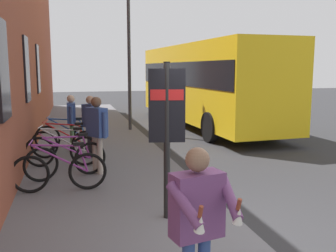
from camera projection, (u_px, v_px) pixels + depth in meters
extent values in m
plane|color=#2D2D30|center=(192.00, 150.00, 11.29)|extent=(60.00, 60.00, 0.00)
cube|color=slate|center=(94.00, 140.00, 12.52)|extent=(24.00, 3.50, 0.12)
cube|color=brown|center=(25.00, 20.00, 12.38)|extent=(22.00, 0.60, 7.97)
cube|color=black|center=(3.00, 70.00, 6.00)|extent=(0.90, 0.06, 1.60)
cube|color=black|center=(27.00, 69.00, 9.35)|extent=(0.90, 0.06, 1.60)
cube|color=black|center=(38.00, 69.00, 12.70)|extent=(0.90, 0.06, 1.60)
torus|color=black|center=(30.00, 174.00, 7.01)|extent=(0.09, 0.72, 0.72)
torus|color=black|center=(88.00, 171.00, 7.22)|extent=(0.09, 0.72, 0.72)
cylinder|color=#8C338C|center=(60.00, 158.00, 7.08)|extent=(0.08, 1.02, 0.58)
cylinder|color=#8C338C|center=(55.00, 146.00, 7.03)|extent=(0.07, 0.85, 0.09)
cylinder|color=#8C338C|center=(83.00, 159.00, 7.17)|extent=(0.04, 0.19, 0.51)
cube|color=black|center=(79.00, 144.00, 7.11)|extent=(0.11, 0.20, 0.06)
cylinder|color=#8C338C|center=(31.00, 142.00, 6.93)|extent=(0.48, 0.04, 0.02)
torus|color=black|center=(41.00, 165.00, 7.72)|extent=(0.27, 0.70, 0.72)
torus|color=black|center=(90.00, 158.00, 8.27)|extent=(0.27, 0.70, 0.72)
cylinder|color=#8C338C|center=(67.00, 148.00, 7.97)|extent=(0.34, 0.98, 0.58)
cylinder|color=#8C338C|center=(63.00, 137.00, 7.89)|extent=(0.29, 0.82, 0.09)
cylinder|color=#8C338C|center=(86.00, 147.00, 8.19)|extent=(0.09, 0.19, 0.51)
cube|color=black|center=(83.00, 134.00, 8.11)|extent=(0.16, 0.22, 0.06)
cylinder|color=#8C338C|center=(42.00, 135.00, 7.65)|extent=(0.47, 0.17, 0.02)
torus|color=black|center=(40.00, 152.00, 8.89)|extent=(0.16, 0.72, 0.72)
torus|color=black|center=(85.00, 151.00, 9.00)|extent=(0.16, 0.72, 0.72)
cylinder|color=silver|center=(63.00, 140.00, 8.90)|extent=(0.18, 1.01, 0.58)
cylinder|color=silver|center=(59.00, 130.00, 8.86)|extent=(0.16, 0.85, 0.09)
cylinder|color=silver|center=(81.00, 141.00, 8.95)|extent=(0.06, 0.19, 0.51)
cube|color=black|center=(78.00, 129.00, 8.90)|extent=(0.13, 0.21, 0.06)
cylinder|color=silver|center=(40.00, 127.00, 8.80)|extent=(0.48, 0.09, 0.02)
torus|color=black|center=(44.00, 145.00, 9.73)|extent=(0.21, 0.72, 0.72)
torus|color=black|center=(86.00, 144.00, 9.77)|extent=(0.21, 0.72, 0.72)
cylinder|color=#B21E1E|center=(66.00, 134.00, 9.71)|extent=(0.25, 1.00, 0.58)
cylinder|color=#B21E1E|center=(62.00, 124.00, 9.67)|extent=(0.22, 0.84, 0.09)
cylinder|color=#B21E1E|center=(82.00, 135.00, 9.73)|extent=(0.07, 0.19, 0.51)
cube|color=black|center=(79.00, 124.00, 9.69)|extent=(0.14, 0.22, 0.06)
cylinder|color=#B21E1E|center=(45.00, 122.00, 9.65)|extent=(0.47, 0.13, 0.02)
torus|color=black|center=(47.00, 138.00, 10.62)|extent=(0.14, 0.72, 0.72)
torus|color=black|center=(86.00, 137.00, 10.77)|extent=(0.14, 0.72, 0.72)
cylinder|color=#1E4CA5|center=(67.00, 128.00, 10.65)|extent=(0.15, 1.01, 0.58)
cylinder|color=#1E4CA5|center=(64.00, 119.00, 10.61)|extent=(0.13, 0.85, 0.09)
cylinder|color=#1E4CA5|center=(83.00, 129.00, 10.72)|extent=(0.06, 0.19, 0.51)
cube|color=black|center=(80.00, 119.00, 10.66)|extent=(0.12, 0.21, 0.06)
cylinder|color=#1E4CA5|center=(48.00, 117.00, 10.54)|extent=(0.48, 0.08, 0.02)
cylinder|color=black|center=(167.00, 142.00, 5.73)|extent=(0.10, 0.10, 2.40)
cube|color=black|center=(167.00, 106.00, 5.65)|extent=(0.18, 0.56, 1.10)
cube|color=red|center=(167.00, 95.00, 5.62)|extent=(0.18, 0.50, 0.16)
cube|color=yellow|center=(205.00, 82.00, 15.80)|extent=(10.61, 2.99, 3.00)
cube|color=black|center=(205.00, 73.00, 15.75)|extent=(10.40, 3.02, 0.90)
cylinder|color=black|center=(273.00, 124.00, 13.18)|extent=(1.01, 0.30, 1.00)
cylinder|color=black|center=(210.00, 127.00, 12.48)|extent=(1.01, 0.30, 1.00)
cylinder|color=black|center=(201.00, 106.00, 19.53)|extent=(1.01, 0.30, 1.00)
cylinder|color=black|center=(156.00, 107.00, 18.83)|extent=(1.01, 0.30, 1.00)
cylinder|color=#B2A599|center=(95.00, 154.00, 8.39)|extent=(0.12, 0.12, 0.83)
cylinder|color=#B2A599|center=(100.00, 156.00, 8.27)|extent=(0.12, 0.12, 0.83)
cube|color=#334C8C|center=(97.00, 122.00, 8.22)|extent=(0.54, 0.47, 0.63)
sphere|color=brown|center=(96.00, 102.00, 8.15)|extent=(0.23, 0.23, 0.23)
cylinder|color=#334C8C|center=(89.00, 123.00, 8.41)|extent=(0.10, 0.10, 0.56)
cylinder|color=#334C8C|center=(105.00, 125.00, 8.04)|extent=(0.10, 0.10, 0.56)
cylinder|color=#4C724C|center=(72.00, 138.00, 10.52)|extent=(0.11, 0.11, 0.77)
cylinder|color=#4C724C|center=(72.00, 137.00, 10.68)|extent=(0.11, 0.11, 0.77)
cube|color=#334C8C|center=(71.00, 113.00, 10.50)|extent=(0.45, 0.23, 0.58)
sphere|color=#D8AD8C|center=(71.00, 99.00, 10.43)|extent=(0.21, 0.21, 0.21)
cylinder|color=#334C8C|center=(71.00, 116.00, 10.26)|extent=(0.09, 0.09, 0.52)
cylinder|color=#334C8C|center=(71.00, 114.00, 10.75)|extent=(0.09, 0.09, 0.52)
cylinder|color=#26262D|center=(90.00, 142.00, 9.94)|extent=(0.12, 0.12, 0.79)
cylinder|color=#26262D|center=(93.00, 143.00, 9.83)|extent=(0.12, 0.12, 0.79)
cube|color=#334C8C|center=(91.00, 116.00, 9.78)|extent=(0.51, 0.44, 0.59)
sphere|color=tan|center=(90.00, 100.00, 9.72)|extent=(0.21, 0.21, 0.21)
cylinder|color=#334C8C|center=(85.00, 116.00, 9.96)|extent=(0.09, 0.09, 0.53)
cylinder|color=#334C8C|center=(97.00, 118.00, 9.61)|extent=(0.09, 0.09, 0.53)
cube|color=#723F72|center=(197.00, 205.00, 3.38)|extent=(0.32, 0.50, 0.60)
sphere|color=#8C664C|center=(197.00, 160.00, 3.31)|extent=(0.22, 0.22, 0.22)
cylinder|color=#723F72|center=(230.00, 197.00, 3.30)|extent=(0.43, 0.10, 0.33)
cone|color=white|center=(239.00, 216.00, 3.13)|extent=(0.14, 0.11, 0.16)
cylinder|color=brown|center=(239.00, 204.00, 3.12)|extent=(0.07, 0.05, 0.11)
cylinder|color=#723F72|center=(185.00, 205.00, 3.10)|extent=(0.43, 0.26, 0.33)
cone|color=white|center=(200.00, 224.00, 2.97)|extent=(0.14, 0.11, 0.16)
cylinder|color=brown|center=(201.00, 212.00, 2.96)|extent=(0.07, 0.05, 0.11)
cylinder|color=#333338|center=(129.00, 62.00, 14.01)|extent=(0.12, 0.12, 5.04)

